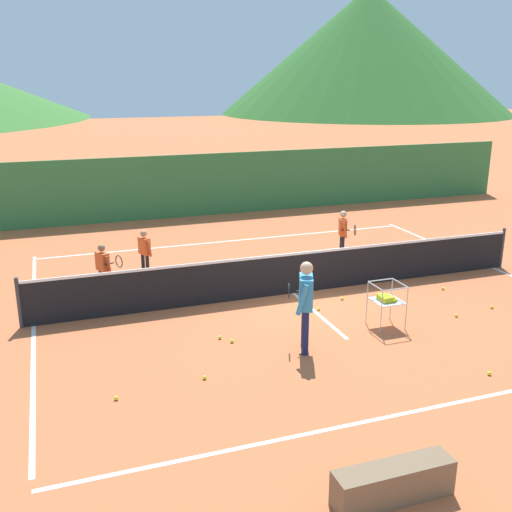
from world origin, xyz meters
name	(u,v)px	position (x,y,z in m)	size (l,w,h in m)	color
ground_plane	(293,293)	(0.00, 0.00, 0.00)	(120.00, 120.00, 0.00)	#BC6038
line_baseline_near	(429,408)	(0.00, -5.27, 0.00)	(11.30, 0.08, 0.01)	white
line_baseline_far	(232,241)	(0.00, 4.79, 0.00)	(11.30, 0.08, 0.01)	white
line_sideline_west	(34,326)	(-5.65, 0.00, 0.00)	(0.08, 10.06, 0.01)	white
line_sideline_east	(493,268)	(5.65, 0.00, 0.00)	(0.08, 10.06, 0.01)	white
line_service_center	(293,293)	(0.00, 0.00, 0.00)	(0.08, 5.32, 0.01)	white
tennis_net	(294,273)	(0.00, 0.00, 0.50)	(11.82, 0.08, 1.05)	#333338
instructor	(305,298)	(-0.97, -2.81, 1.02)	(0.50, 0.84, 1.70)	#191E4C
student_0	(104,265)	(-4.10, 1.29, 0.73)	(0.58, 0.50, 1.22)	black
student_1	(145,249)	(-3.02, 2.29, 0.72)	(0.30, 0.50, 1.20)	black
student_2	(343,230)	(2.33, 2.09, 0.80)	(0.42, 0.71, 1.33)	black
ball_cart	(387,299)	(0.99, -2.36, 0.60)	(0.58, 0.58, 0.90)	#B7B7BC
tennis_ball_0	(492,307)	(3.68, -2.30, 0.03)	(0.07, 0.07, 0.07)	yellow
tennis_ball_1	(232,341)	(-2.12, -2.07, 0.03)	(0.07, 0.07, 0.07)	yellow
tennis_ball_2	(443,288)	(3.40, -0.96, 0.03)	(0.07, 0.07, 0.07)	yellow
tennis_ball_3	(220,337)	(-2.29, -1.83, 0.03)	(0.07, 0.07, 0.07)	yellow
tennis_ball_4	(319,309)	(0.10, -1.15, 0.03)	(0.07, 0.07, 0.07)	yellow
tennis_ball_5	(456,315)	(2.66, -2.43, 0.03)	(0.07, 0.07, 0.07)	yellow
tennis_ball_6	(116,398)	(-4.43, -3.44, 0.03)	(0.07, 0.07, 0.07)	yellow
tennis_ball_7	(205,377)	(-2.97, -3.26, 0.03)	(0.07, 0.07, 0.07)	yellow
tennis_ball_8	(489,373)	(1.58, -4.72, 0.03)	(0.07, 0.07, 0.07)	yellow
tennis_ball_9	(342,298)	(0.87, -0.76, 0.03)	(0.07, 0.07, 0.07)	yellow
windscreen_fence	(201,185)	(0.00, 8.43, 1.09)	(24.87, 0.08, 2.19)	#33753D
courtside_bench	(393,483)	(-1.60, -6.83, 0.23)	(1.50, 0.36, 0.46)	brown
hill_0	(367,51)	(34.21, 57.90, 7.62)	(36.53, 36.53, 15.24)	#2D6628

